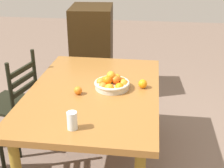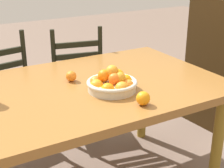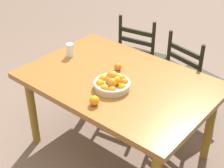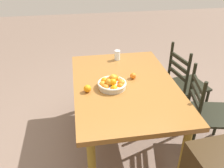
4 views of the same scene
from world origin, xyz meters
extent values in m
cube|color=#915E2A|center=(0.00, 0.00, 0.75)|extent=(1.58, 1.07, 0.05)
cylinder|color=olive|center=(0.68, -0.43, 0.36)|extent=(0.07, 0.07, 0.73)
cylinder|color=olive|center=(0.68, 0.43, 0.36)|extent=(0.07, 0.07, 0.73)
cylinder|color=black|center=(-0.26, 1.18, 0.21)|extent=(0.04, 0.04, 0.41)
cylinder|color=black|center=(-0.20, 0.80, 0.21)|extent=(0.04, 0.04, 0.41)
cylinder|color=black|center=(-0.20, 0.80, 0.71)|extent=(0.04, 0.04, 0.55)
cube|color=black|center=(-0.39, 0.77, 0.62)|extent=(0.35, 0.08, 0.04)
cube|color=black|center=(-0.39, 0.77, 0.73)|extent=(0.35, 0.08, 0.04)
cube|color=black|center=(0.25, 0.90, 0.46)|extent=(0.53, 0.53, 0.03)
cylinder|color=black|center=(0.48, 1.04, 0.22)|extent=(0.04, 0.04, 0.44)
cylinder|color=black|center=(0.11, 1.13, 0.22)|extent=(0.04, 0.04, 0.44)
cylinder|color=black|center=(0.40, 0.67, 0.22)|extent=(0.04, 0.04, 0.44)
cylinder|color=black|center=(0.03, 0.75, 0.22)|extent=(0.04, 0.04, 0.44)
cylinder|color=black|center=(0.40, 0.67, 0.72)|extent=(0.04, 0.04, 0.50)
cylinder|color=black|center=(0.03, 0.75, 0.72)|extent=(0.04, 0.04, 0.50)
cube|color=black|center=(0.21, 0.71, 0.64)|extent=(0.35, 0.10, 0.04)
cube|color=black|center=(0.21, 0.71, 0.74)|extent=(0.35, 0.10, 0.04)
cube|color=black|center=(0.21, 0.71, 0.83)|extent=(0.35, 0.10, 0.04)
cylinder|color=beige|center=(0.05, -0.15, 0.80)|extent=(0.28, 0.28, 0.05)
torus|color=beige|center=(0.05, -0.15, 0.83)|extent=(0.30, 0.30, 0.02)
sphere|color=orange|center=(0.15, -0.14, 0.82)|extent=(0.07, 0.07, 0.07)
sphere|color=orange|center=(0.11, -0.07, 0.82)|extent=(0.07, 0.07, 0.07)
sphere|color=orange|center=(0.06, -0.05, 0.82)|extent=(0.08, 0.08, 0.08)
sphere|color=orange|center=(-0.02, -0.08, 0.82)|extent=(0.08, 0.08, 0.08)
sphere|color=orange|center=(-0.05, -0.14, 0.82)|extent=(0.08, 0.08, 0.08)
sphere|color=orange|center=(-0.02, -0.22, 0.82)|extent=(0.08, 0.08, 0.08)
sphere|color=orange|center=(0.06, -0.24, 0.82)|extent=(0.08, 0.08, 0.08)
sphere|color=orange|center=(0.11, -0.22, 0.82)|extent=(0.07, 0.07, 0.07)
sphere|color=orange|center=(0.06, -0.14, 0.89)|extent=(0.07, 0.07, 0.07)
sphere|color=orange|center=(0.08, -0.18, 0.86)|extent=(0.07, 0.07, 0.07)
sphere|color=orange|center=(0.06, -0.15, 0.87)|extent=(0.07, 0.07, 0.07)
sphere|color=orange|center=(0.05, -0.17, 0.86)|extent=(0.07, 0.07, 0.07)
sphere|color=orange|center=(0.01, -0.11, 0.87)|extent=(0.07, 0.07, 0.07)
sphere|color=orange|center=(0.09, -0.14, 0.87)|extent=(0.07, 0.07, 0.07)
sphere|color=orange|center=(-0.10, 0.11, 0.81)|extent=(0.07, 0.07, 0.07)
sphere|color=orange|center=(0.09, -0.40, 0.82)|extent=(0.07, 0.07, 0.07)
camera|label=1|loc=(-2.32, -0.46, 1.89)|focal=50.36mm
camera|label=2|loc=(-0.86, -1.74, 1.55)|focal=54.48mm
camera|label=3|loc=(1.48, -1.86, 2.24)|focal=53.83mm
camera|label=4|loc=(2.12, -0.48, 2.07)|focal=38.46mm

